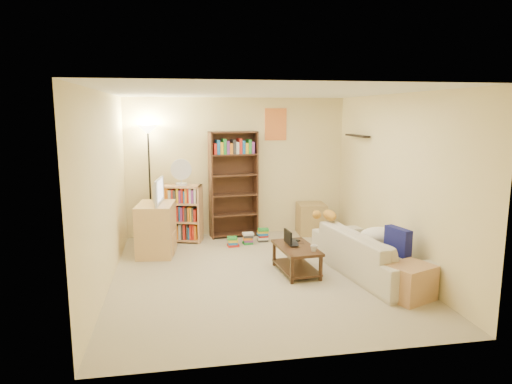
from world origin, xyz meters
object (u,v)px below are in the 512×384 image
at_px(mug, 314,248).
at_px(tv_stand, 156,229).
at_px(sofa, 371,253).
at_px(television, 155,191).
at_px(coffee_table, 296,256).
at_px(short_bookshelf, 179,213).
at_px(side_table, 311,219).
at_px(floor_lamp, 149,149).
at_px(end_cabinet, 410,282).
at_px(tabby_cat, 327,215).
at_px(laptop, 296,243).
at_px(tall_bookshelf, 234,182).
at_px(desk_fan, 181,172).

bearing_deg(mug, tv_stand, 145.02).
distance_m(sofa, mug, 0.86).
bearing_deg(television, coffee_table, -114.74).
distance_m(short_bookshelf, side_table, 2.44).
bearing_deg(floor_lamp, end_cabinet, -45.06).
height_order(coffee_table, television, television).
distance_m(mug, short_bookshelf, 2.80).
xyz_separation_m(tabby_cat, laptop, (-0.60, -0.43, -0.29)).
xyz_separation_m(laptop, end_cabinet, (1.10, -1.24, -0.18)).
relative_size(mug, end_cabinet, 0.19).
distance_m(mug, floor_lamp, 3.47).
height_order(television, end_cabinet, television).
xyz_separation_m(tabby_cat, floor_lamp, (-2.72, 1.54, 0.93)).
xyz_separation_m(laptop, tall_bookshelf, (-0.64, 1.97, 0.61)).
height_order(sofa, side_table, sofa).
distance_m(sofa, tall_bookshelf, 2.90).
relative_size(desk_fan, side_table, 0.80).
bearing_deg(short_bookshelf, floor_lamp, 174.90).
xyz_separation_m(short_bookshelf, side_table, (2.42, 0.10, -0.22)).
relative_size(television, desk_fan, 1.53).
height_order(laptop, mug, mug).
height_order(short_bookshelf, floor_lamp, floor_lamp).
relative_size(sofa, tabby_cat, 4.52).
relative_size(sofa, coffee_table, 2.40).
xyz_separation_m(laptop, floor_lamp, (-2.11, 1.97, 1.22)).
relative_size(mug, desk_fan, 0.21).
distance_m(coffee_table, television, 2.45).
bearing_deg(desk_fan, end_cabinet, -48.23).
relative_size(sofa, mug, 22.73).
height_order(sofa, coffee_table, sofa).
bearing_deg(side_table, tall_bookshelf, 176.82).
distance_m(tabby_cat, tall_bookshelf, 2.01).
bearing_deg(tv_stand, television, 0.00).
bearing_deg(end_cabinet, side_table, 95.44).
height_order(television, floor_lamp, floor_lamp).
height_order(side_table, end_cabinet, side_table).
xyz_separation_m(tv_stand, tall_bookshelf, (1.35, 0.86, 0.60)).
relative_size(tabby_cat, end_cabinet, 0.94).
bearing_deg(sofa, floor_lamp, 44.50).
height_order(mug, floor_lamp, floor_lamp).
bearing_deg(sofa, tabby_cat, 18.61).
bearing_deg(short_bookshelf, sofa, -23.48).
bearing_deg(mug, laptop, 110.95).
bearing_deg(mug, floor_lamp, 133.81).
height_order(sofa, tall_bookshelf, tall_bookshelf).
relative_size(tabby_cat, television, 0.69).
bearing_deg(desk_fan, side_table, 3.57).
bearing_deg(desk_fan, coffee_table, -50.14).
bearing_deg(tabby_cat, floor_lamp, 150.37).
xyz_separation_m(laptop, mug, (0.15, -0.38, 0.03)).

